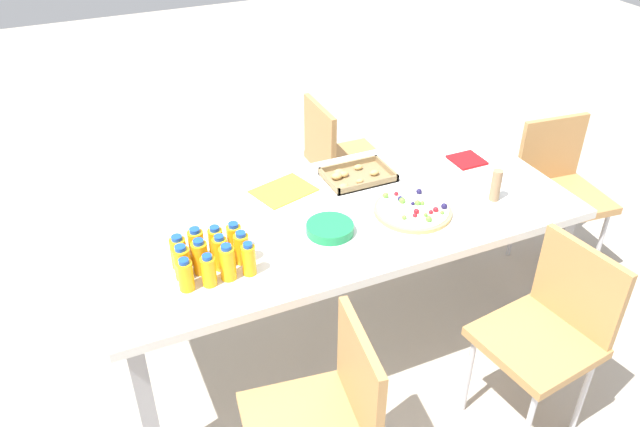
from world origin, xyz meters
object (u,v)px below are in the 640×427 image
snack_tray (355,176)px  juice_bottle_1 (209,271)px  juice_bottle_11 (234,238)px  juice_bottle_3 (249,259)px  juice_bottle_4 (182,263)px  juice_bottle_0 (186,275)px  juice_bottle_6 (221,253)px  chair_far_right (338,156)px  fruit_pizza (413,210)px  juice_bottle_8 (179,252)px  juice_bottle_7 (242,248)px  paper_folder (284,191)px  chair_end (559,183)px  juice_bottle_9 (197,246)px  juice_bottle_5 (200,257)px  juice_bottle_10 (216,243)px  napkin_stack (467,160)px  cardboard_tube (496,185)px  plate_stack (330,228)px  juice_bottle_2 (228,263)px  chair_near_left (325,414)px  party_table (338,224)px  chair_near_right (550,326)px

snack_tray → juice_bottle_1: bearing=-150.6°
juice_bottle_11 → juice_bottle_3: bearing=-87.7°
juice_bottle_3 → juice_bottle_4: 0.24m
juice_bottle_0 → juice_bottle_4: bearing=85.1°
juice_bottle_6 → snack_tray: (0.76, 0.39, -0.06)m
juice_bottle_3 → juice_bottle_11: (-0.01, 0.16, -0.00)m
chair_far_right → fruit_pizza: chair_far_right is taller
chair_far_right → juice_bottle_8: 1.47m
chair_far_right → juice_bottle_7: bearing=-41.1°
paper_folder → fruit_pizza: bearing=-41.5°
chair_end → juice_bottle_9: 2.01m
chair_far_right → juice_bottle_7: 1.36m
juice_bottle_0 → juice_bottle_9: bearing=61.5°
juice_bottle_5 → juice_bottle_6: size_ratio=0.98×
juice_bottle_10 → juice_bottle_11: size_ratio=1.06×
juice_bottle_7 → napkin_stack: bearing=14.0°
snack_tray → juice_bottle_3: bearing=-145.4°
juice_bottle_0 → cardboard_tube: bearing=1.7°
juice_bottle_8 → plate_stack: size_ratio=0.71×
juice_bottle_1 → plate_stack: size_ratio=0.68×
snack_tray → chair_end: bearing=-7.7°
juice_bottle_2 → paper_folder: juice_bottle_2 is taller
chair_far_right → juice_bottle_1: juice_bottle_1 is taller
juice_bottle_6 → juice_bottle_0: bearing=-156.0°
juice_bottle_5 → juice_bottle_7: 0.16m
chair_far_right → chair_end: (0.94, -0.76, 0.00)m
chair_near_left → juice_bottle_7: size_ratio=6.07×
fruit_pizza → snack_tray: size_ratio=1.06×
chair_far_right → juice_bottle_5: size_ratio=5.71×
party_table → juice_bottle_3: 0.55m
party_table → napkin_stack: (0.78, 0.15, 0.07)m
chair_near_left → juice_bottle_5: bearing=27.8°
cardboard_tube → paper_folder: (-0.82, 0.45, -0.07)m
juice_bottle_2 → juice_bottle_4: bearing=154.8°
plate_stack → juice_bottle_5: bearing=-176.5°
chair_near_right → paper_folder: 1.26m
party_table → cardboard_tube: cardboard_tube is taller
juice_bottle_0 → chair_near_right: bearing=-22.6°
party_table → juice_bottle_11: bearing=-170.3°
juice_bottle_2 → paper_folder: (0.41, 0.49, -0.07)m
juice_bottle_10 → paper_folder: size_ratio=0.54×
juice_bottle_11 → juice_bottle_0: bearing=-147.3°
party_table → plate_stack: bearing=-128.1°
juice_bottle_8 → fruit_pizza: juice_bottle_8 is taller
chair_far_right → chair_near_right: bearing=6.1°
fruit_pizza → napkin_stack: size_ratio=2.23×
chair_far_right → juice_bottle_9: bearing=-48.0°
juice_bottle_4 → juice_bottle_5: bearing=6.2°
chair_near_right → snack_tray: 1.08m
party_table → juice_bottle_7: (-0.48, -0.16, 0.13)m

